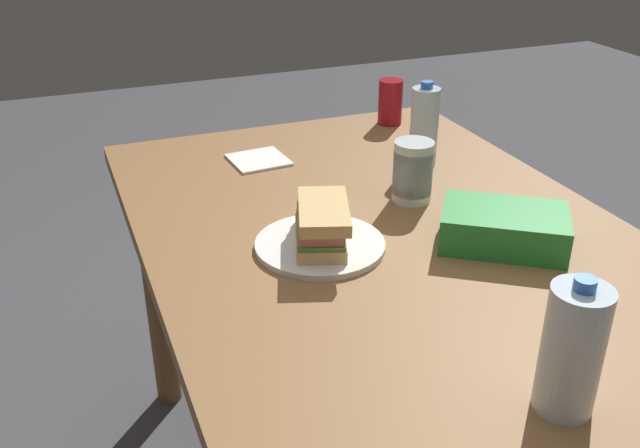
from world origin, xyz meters
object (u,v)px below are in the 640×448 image
plastic_cup_stack (413,171)px  soda_can_red (390,102)px  chip_bag (504,228)px  water_bottle_tall (424,126)px  sandwich (321,224)px  paper_plate (320,245)px  dining_table (395,287)px  water_bottle_spare (572,350)px

plastic_cup_stack → soda_can_red: bearing=158.8°
chip_bag → plastic_cup_stack: size_ratio=1.76×
chip_bag → water_bottle_tall: bearing=117.4°
plastic_cup_stack → sandwich: bearing=-63.2°
paper_plate → chip_bag: (0.11, 0.33, 0.03)m
dining_table → sandwich: 0.22m
chip_bag → water_bottle_spare: bearing=-79.7°
chip_bag → soda_can_red: bearing=115.6°
sandwich → soda_can_red: 0.74m
soda_can_red → plastic_cup_stack: plastic_cup_stack is taller
dining_table → water_bottle_spare: bearing=-1.1°
water_bottle_tall → soda_can_red: bearing=168.2°
soda_can_red → chip_bag: bearing=-9.3°
water_bottle_tall → water_bottle_spare: (0.82, -0.24, -0.00)m
paper_plate → chip_bag: size_ratio=1.06×
chip_bag → sandwich: bearing=-163.8°
soda_can_red → water_bottle_tall: 0.30m
soda_can_red → plastic_cup_stack: (0.46, -0.18, 0.00)m
water_bottle_tall → chip_bag: bearing=-7.5°
dining_table → plastic_cup_stack: plastic_cup_stack is taller
sandwich → plastic_cup_stack: (-0.13, 0.26, 0.01)m
sandwich → chip_bag: bearing=71.3°
chip_bag → paper_plate: bearing=-164.4°
paper_plate → chip_bag: bearing=70.7°
chip_bag → water_bottle_spare: (0.41, -0.19, 0.06)m
sandwich → chip_bag: sandwich is taller
soda_can_red → plastic_cup_stack: size_ratio=0.93×
sandwich → chip_bag: size_ratio=0.88×
dining_table → plastic_cup_stack: (-0.16, 0.11, 0.17)m
dining_table → soda_can_red: soda_can_red is taller
chip_bag → water_bottle_spare: 0.45m
dining_table → sandwich: sandwich is taller
water_bottle_spare → paper_plate: bearing=-165.2°
sandwich → water_bottle_tall: water_bottle_tall is taller
paper_plate → soda_can_red: 0.74m
sandwich → water_bottle_tall: bearing=128.4°
chip_bag → water_bottle_tall: 0.42m
dining_table → sandwich: size_ratio=7.16×
chip_bag → dining_table: bearing=-169.7°
dining_table → water_bottle_spare: water_bottle_spare is taller
paper_plate → water_bottle_tall: 0.49m
dining_table → paper_plate: paper_plate is taller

